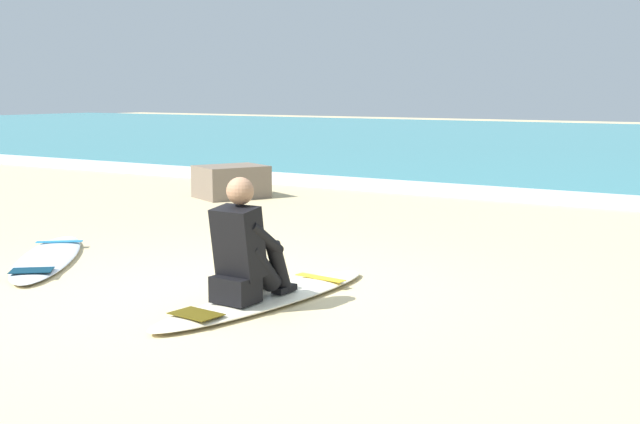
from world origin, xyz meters
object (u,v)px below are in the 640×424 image
at_px(surfboard_main, 268,298).
at_px(surfer_seated, 245,253).
at_px(surfboard_spare_near, 48,258).
at_px(shoreline_rock, 231,182).

bearing_deg(surfboard_main, surfer_seated, -97.51).
bearing_deg(surfboard_spare_near, surfboard_main, -2.65).
height_order(surfer_seated, surfboard_spare_near, surfer_seated).
bearing_deg(shoreline_rock, surfer_seated, -50.73).
bearing_deg(shoreline_rock, surfboard_spare_near, -72.81).
bearing_deg(surfboard_spare_near, shoreline_rock, 107.19).
xyz_separation_m(surfboard_main, surfer_seated, (-0.03, -0.24, 0.40)).
height_order(surfboard_spare_near, shoreline_rock, shoreline_rock).
relative_size(surfboard_spare_near, shoreline_rock, 2.12).
height_order(surfboard_main, shoreline_rock, shoreline_rock).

